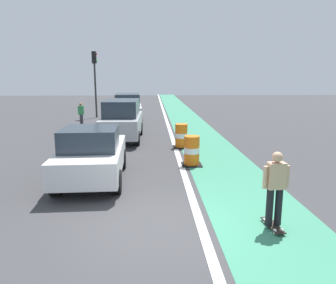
{
  "coord_description": "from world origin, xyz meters",
  "views": [
    {
      "loc": [
        -0.14,
        -6.5,
        3.2
      ],
      "look_at": [
        0.36,
        3.8,
        1.1
      ],
      "focal_mm": 34.38,
      "sensor_mm": 36.0,
      "label": 1
    }
  ],
  "objects": [
    {
      "name": "traffic_barrel_mid",
      "position": [
        1.17,
        7.91,
        0.53
      ],
      "size": [
        0.73,
        0.73,
        1.09
      ],
      "color": "orange",
      "rests_on": "ground"
    },
    {
      "name": "traffic_light_corner",
      "position": [
        -4.59,
        19.3,
        3.5
      ],
      "size": [
        0.41,
        0.32,
        5.1
      ],
      "color": "#2D2D2D",
      "rests_on": "ground"
    },
    {
      "name": "traffic_barrel_front",
      "position": [
        1.28,
        4.89,
        0.53
      ],
      "size": [
        0.73,
        0.73,
        1.09
      ],
      "color": "orange",
      "rests_on": "ground"
    },
    {
      "name": "parked_suv_second",
      "position": [
        -1.7,
        9.93,
        1.04
      ],
      "size": [
        1.98,
        4.63,
        2.04
      ],
      "color": "#9EA0A5",
      "rests_on": "ground"
    },
    {
      "name": "lane_divider_stripe",
      "position": [
        0.9,
        12.0,
        0.01
      ],
      "size": [
        0.2,
        80.0,
        0.01
      ],
      "primitive_type": "cube",
      "color": "silver",
      "rests_on": "ground"
    },
    {
      "name": "ground_plane",
      "position": [
        0.0,
        0.0,
        0.0
      ],
      "size": [
        100.0,
        100.0,
        0.0
      ],
      "primitive_type": "plane",
      "color": "#38383A"
    },
    {
      "name": "pedestrian_crossing",
      "position": [
        -4.63,
        13.89,
        0.86
      ],
      "size": [
        0.34,
        0.2,
        1.61
      ],
      "color": "#33333D",
      "rests_on": "ground"
    },
    {
      "name": "parked_sedan_nearest",
      "position": [
        -2.03,
        3.27,
        0.83
      ],
      "size": [
        2.02,
        4.16,
        1.7
      ],
      "color": "silver",
      "rests_on": "ground"
    },
    {
      "name": "skateboarder_on_lane",
      "position": [
        2.43,
        -0.2,
        0.91
      ],
      "size": [
        0.57,
        0.81,
        1.69
      ],
      "color": "black",
      "rests_on": "ground"
    },
    {
      "name": "bike_lane_strip",
      "position": [
        2.4,
        12.0,
        0.0
      ],
      "size": [
        2.5,
        80.0,
        0.01
      ],
      "primitive_type": "cube",
      "color": "#387F60",
      "rests_on": "ground"
    },
    {
      "name": "parked_suv_third",
      "position": [
        -1.85,
        15.99,
        1.04
      ],
      "size": [
        2.13,
        4.7,
        2.04
      ],
      "color": "silver",
      "rests_on": "ground"
    }
  ]
}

